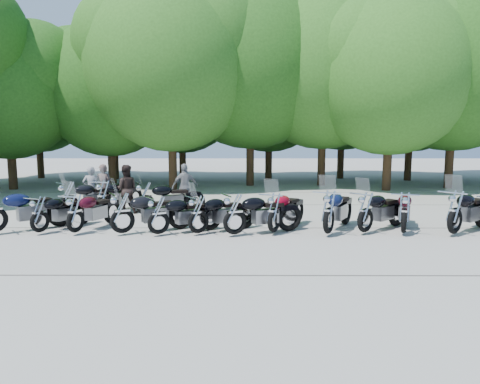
{
  "coord_description": "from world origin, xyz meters",
  "views": [
    {
      "loc": [
        0.04,
        -11.2,
        2.72
      ],
      "look_at": [
        0.0,
        1.5,
        1.1
      ],
      "focal_mm": 32.0,
      "sensor_mm": 36.0,
      "label": 1
    }
  ],
  "objects_px": {
    "rider_0": "(91,189)",
    "motorcycle_3": "(122,211)",
    "motorcycle_1": "(39,213)",
    "motorcycle_8": "(329,211)",
    "motorcycle_14": "(104,196)",
    "motorcycle_13": "(68,197)",
    "motorcycle_5": "(198,213)",
    "motorcycle_6": "(235,213)",
    "motorcycle_10": "(404,211)",
    "motorcycle_11": "(455,211)",
    "motorcycle_15": "(146,197)",
    "motorcycle_7": "(274,211)",
    "rider_2": "(185,187)",
    "rider_1": "(126,189)",
    "rider_3": "(104,187)",
    "motorcycle_9": "(366,211)",
    "motorcycle_2": "(75,212)",
    "motorcycle_4": "(159,214)"
  },
  "relations": [
    {
      "from": "rider_0",
      "to": "motorcycle_3",
      "type": "bearing_deg",
      "value": 104.43
    },
    {
      "from": "motorcycle_1",
      "to": "motorcycle_8",
      "type": "height_order",
      "value": "motorcycle_8"
    },
    {
      "from": "motorcycle_14",
      "to": "motorcycle_13",
      "type": "bearing_deg",
      "value": 23.7
    },
    {
      "from": "motorcycle_5",
      "to": "motorcycle_6",
      "type": "distance_m",
      "value": 1.04
    },
    {
      "from": "motorcycle_10",
      "to": "motorcycle_11",
      "type": "relative_size",
      "value": 0.95
    },
    {
      "from": "motorcycle_5",
      "to": "motorcycle_15",
      "type": "height_order",
      "value": "motorcycle_15"
    },
    {
      "from": "motorcycle_8",
      "to": "rider_0",
      "type": "height_order",
      "value": "rider_0"
    },
    {
      "from": "motorcycle_14",
      "to": "motorcycle_3",
      "type": "bearing_deg",
      "value": 137.62
    },
    {
      "from": "motorcycle_6",
      "to": "motorcycle_10",
      "type": "relative_size",
      "value": 0.99
    },
    {
      "from": "motorcycle_6",
      "to": "motorcycle_7",
      "type": "relative_size",
      "value": 1.01
    },
    {
      "from": "motorcycle_10",
      "to": "motorcycle_15",
      "type": "relative_size",
      "value": 1.01
    },
    {
      "from": "motorcycle_11",
      "to": "rider_0",
      "type": "xyz_separation_m",
      "value": [
        -11.46,
        4.07,
        0.11
      ]
    },
    {
      "from": "motorcycle_7",
      "to": "rider_2",
      "type": "height_order",
      "value": "rider_2"
    },
    {
      "from": "rider_1",
      "to": "motorcycle_10",
      "type": "bearing_deg",
      "value": 145.8
    },
    {
      "from": "rider_1",
      "to": "motorcycle_14",
      "type": "bearing_deg",
      "value": 35.67
    },
    {
      "from": "rider_2",
      "to": "motorcycle_7",
      "type": "bearing_deg",
      "value": 102.08
    },
    {
      "from": "motorcycle_5",
      "to": "motorcycle_1",
      "type": "bearing_deg",
      "value": 53.31
    },
    {
      "from": "rider_2",
      "to": "motorcycle_10",
      "type": "bearing_deg",
      "value": 123.5
    },
    {
      "from": "motorcycle_13",
      "to": "rider_0",
      "type": "height_order",
      "value": "rider_0"
    },
    {
      "from": "motorcycle_13",
      "to": "rider_3",
      "type": "distance_m",
      "value": 1.55
    },
    {
      "from": "motorcycle_9",
      "to": "motorcycle_10",
      "type": "height_order",
      "value": "motorcycle_10"
    },
    {
      "from": "motorcycle_8",
      "to": "motorcycle_15",
      "type": "distance_m",
      "value": 6.43
    },
    {
      "from": "motorcycle_2",
      "to": "rider_1",
      "type": "bearing_deg",
      "value": -78.25
    },
    {
      "from": "rider_3",
      "to": "motorcycle_3",
      "type": "bearing_deg",
      "value": 103.98
    },
    {
      "from": "motorcycle_13",
      "to": "motorcycle_14",
      "type": "height_order",
      "value": "motorcycle_14"
    },
    {
      "from": "motorcycle_7",
      "to": "motorcycle_9",
      "type": "xyz_separation_m",
      "value": [
        2.57,
        0.02,
        0.01
      ]
    },
    {
      "from": "motorcycle_4",
      "to": "motorcycle_7",
      "type": "relative_size",
      "value": 0.94
    },
    {
      "from": "motorcycle_14",
      "to": "motorcycle_8",
      "type": "bearing_deg",
      "value": 178.78
    },
    {
      "from": "motorcycle_1",
      "to": "rider_0",
      "type": "distance_m",
      "value": 3.88
    },
    {
      "from": "motorcycle_11",
      "to": "motorcycle_6",
      "type": "bearing_deg",
      "value": 51.18
    },
    {
      "from": "motorcycle_2",
      "to": "motorcycle_5",
      "type": "distance_m",
      "value": 3.47
    },
    {
      "from": "motorcycle_3",
      "to": "rider_0",
      "type": "xyz_separation_m",
      "value": [
        -2.25,
        4.0,
        0.16
      ]
    },
    {
      "from": "motorcycle_5",
      "to": "motorcycle_9",
      "type": "height_order",
      "value": "motorcycle_9"
    },
    {
      "from": "motorcycle_6",
      "to": "motorcycle_9",
      "type": "xyz_separation_m",
      "value": [
        3.67,
        0.29,
        0.0
      ]
    },
    {
      "from": "motorcycle_10",
      "to": "rider_2",
      "type": "distance_m",
      "value": 7.91
    },
    {
      "from": "motorcycle_1",
      "to": "motorcycle_9",
      "type": "height_order",
      "value": "motorcycle_9"
    },
    {
      "from": "motorcycle_3",
      "to": "motorcycle_13",
      "type": "xyz_separation_m",
      "value": [
        -2.63,
        2.81,
        0.01
      ]
    },
    {
      "from": "motorcycle_11",
      "to": "rider_2",
      "type": "distance_m",
      "value": 9.14
    },
    {
      "from": "motorcycle_15",
      "to": "rider_3",
      "type": "distance_m",
      "value": 2.25
    },
    {
      "from": "motorcycle_5",
      "to": "motorcycle_6",
      "type": "height_order",
      "value": "motorcycle_6"
    },
    {
      "from": "motorcycle_6",
      "to": "motorcycle_15",
      "type": "relative_size",
      "value": 1.0
    },
    {
      "from": "motorcycle_5",
      "to": "motorcycle_14",
      "type": "xyz_separation_m",
      "value": [
        -3.55,
        2.84,
        0.08
      ]
    },
    {
      "from": "motorcycle_2",
      "to": "motorcycle_10",
      "type": "relative_size",
      "value": 0.94
    },
    {
      "from": "motorcycle_13",
      "to": "rider_1",
      "type": "distance_m",
      "value": 1.94
    },
    {
      "from": "motorcycle_11",
      "to": "motorcycle_4",
      "type": "bearing_deg",
      "value": 50.65
    },
    {
      "from": "motorcycle_5",
      "to": "motorcycle_13",
      "type": "xyz_separation_m",
      "value": [
        -4.75,
        2.78,
        0.06
      ]
    },
    {
      "from": "motorcycle_8",
      "to": "motorcycle_11",
      "type": "height_order",
      "value": "motorcycle_11"
    },
    {
      "from": "motorcycle_14",
      "to": "rider_2",
      "type": "relative_size",
      "value": 1.44
    },
    {
      "from": "motorcycle_5",
      "to": "rider_1",
      "type": "bearing_deg",
      "value": 4.84
    },
    {
      "from": "rider_3",
      "to": "rider_2",
      "type": "bearing_deg",
      "value": 173.32
    }
  ]
}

